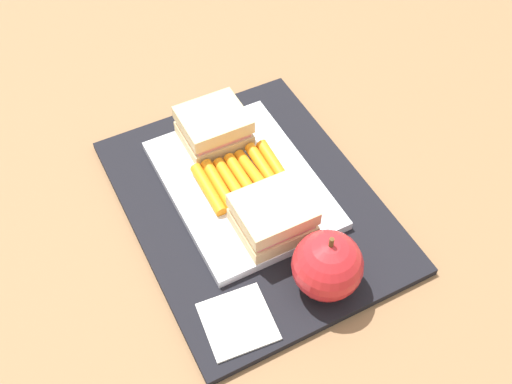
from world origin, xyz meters
TOP-DOWN VIEW (x-y plane):
  - ground_plane at (0.00, 0.00)m, footprint 2.40×2.40m
  - lunchbag_mat at (0.00, 0.00)m, footprint 0.36×0.28m
  - food_tray at (-0.03, 0.00)m, footprint 0.23×0.17m
  - sandwich_half_left at (-0.10, 0.00)m, footprint 0.07×0.08m
  - sandwich_half_right at (0.05, 0.00)m, footprint 0.07×0.08m
  - carrot_sticks_bundle at (-0.03, 0.00)m, footprint 0.08×0.10m
  - apple at (0.14, 0.02)m, footprint 0.08×0.08m
  - paper_napkin at (0.14, -0.08)m, footprint 0.08×0.08m

SIDE VIEW (x-z plane):
  - ground_plane at x=0.00m, z-range 0.00..0.00m
  - lunchbag_mat at x=0.00m, z-range 0.00..0.01m
  - paper_napkin at x=0.14m, z-range 0.01..0.01m
  - food_tray at x=-0.03m, z-range 0.01..0.02m
  - carrot_sticks_bundle at x=-0.03m, z-range 0.02..0.04m
  - sandwich_half_left at x=-0.10m, z-range 0.02..0.07m
  - sandwich_half_right at x=0.05m, z-range 0.02..0.07m
  - apple at x=0.14m, z-range 0.00..0.09m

